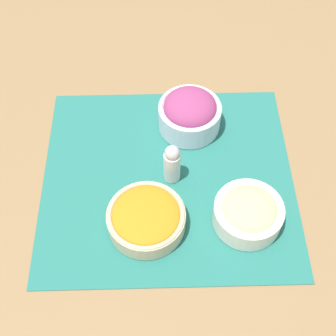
{
  "coord_description": "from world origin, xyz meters",
  "views": [
    {
      "loc": [
        0.01,
        0.51,
        0.77
      ],
      "look_at": [
        0.0,
        0.0,
        0.03
      ],
      "focal_mm": 50.0,
      "sensor_mm": 36.0,
      "label": 1
    }
  ],
  "objects_px": {
    "pepper_shaker": "(172,162)",
    "carrot_bowl": "(146,218)",
    "onion_bowl": "(190,113)",
    "cucumber_bowl": "(248,212)"
  },
  "relations": [
    {
      "from": "pepper_shaker",
      "to": "cucumber_bowl",
      "type": "bearing_deg",
      "value": 142.62
    },
    {
      "from": "onion_bowl",
      "to": "cucumber_bowl",
      "type": "xyz_separation_m",
      "value": [
        -0.09,
        0.23,
        -0.01
      ]
    },
    {
      "from": "carrot_bowl",
      "to": "onion_bowl",
      "type": "xyz_separation_m",
      "value": [
        -0.09,
        -0.24,
        0.01
      ]
    },
    {
      "from": "carrot_bowl",
      "to": "pepper_shaker",
      "type": "distance_m",
      "value": 0.12
    },
    {
      "from": "cucumber_bowl",
      "to": "pepper_shaker",
      "type": "relative_size",
      "value": 1.36
    },
    {
      "from": "onion_bowl",
      "to": "cucumber_bowl",
      "type": "height_order",
      "value": "onion_bowl"
    },
    {
      "from": "cucumber_bowl",
      "to": "pepper_shaker",
      "type": "height_order",
      "value": "pepper_shaker"
    },
    {
      "from": "pepper_shaker",
      "to": "carrot_bowl",
      "type": "bearing_deg",
      "value": 65.22
    },
    {
      "from": "carrot_bowl",
      "to": "cucumber_bowl",
      "type": "bearing_deg",
      "value": -178.63
    },
    {
      "from": "carrot_bowl",
      "to": "onion_bowl",
      "type": "height_order",
      "value": "onion_bowl"
    }
  ]
}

